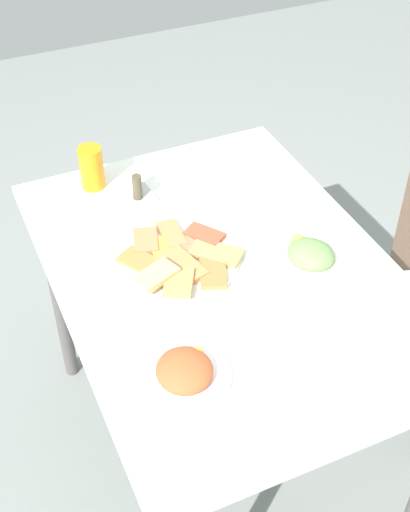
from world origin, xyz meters
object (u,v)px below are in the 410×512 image
(paper_napkin, at_px, (85,224))
(soda_can, at_px, (92,168))
(salad_plate_greens, at_px, (185,372))
(drinking_glass, at_px, (408,299))
(condiment_caddy, at_px, (136,190))
(pide_platter, at_px, (179,258))
(salad_plate_rice, at_px, (310,256))
(spoon, at_px, (91,221))
(fork, at_px, (78,224))
(dining_table, at_px, (223,296))

(paper_napkin, bearing_deg, soda_can, 154.99)
(salad_plate_greens, relative_size, drinking_glass, 1.98)
(drinking_glass, height_order, condiment_caddy, drinking_glass)
(soda_can, xyz_separation_m, drinking_glass, (0.76, 0.49, -0.01))
(salad_plate_greens, bearing_deg, pide_platter, 159.57)
(drinking_glass, distance_m, condiment_caddy, 0.77)
(pide_platter, relative_size, condiment_caddy, 3.24)
(salad_plate_greens, relative_size, salad_plate_rice, 0.96)
(salad_plate_greens, relative_size, spoon, 1.14)
(paper_napkin, bearing_deg, condiment_caddy, 108.30)
(drinking_glass, relative_size, paper_napkin, 0.68)
(salad_plate_greens, xyz_separation_m, spoon, (-0.57, -0.02, -0.01))
(salad_plate_greens, bearing_deg, salad_plate_rice, 116.44)
(soda_can, distance_m, paper_napkin, 0.18)
(salad_plate_rice, distance_m, paper_napkin, 0.59)
(salad_plate_rice, height_order, fork, salad_plate_rice)
(condiment_caddy, bearing_deg, drinking_glass, 31.40)
(salad_plate_greens, height_order, soda_can, soda_can)
(spoon, bearing_deg, dining_table, 12.08)
(salad_plate_greens, xyz_separation_m, drinking_glass, (0.03, 0.52, 0.03))
(salad_plate_greens, bearing_deg, spoon, -177.64)
(salad_plate_greens, xyz_separation_m, soda_can, (-0.73, 0.03, 0.04))
(pide_platter, height_order, salad_plate_rice, salad_plate_rice)
(pide_platter, xyz_separation_m, drinking_glass, (0.37, 0.40, 0.04))
(pide_platter, relative_size, salad_plate_greens, 1.62)
(salad_plate_greens, height_order, fork, salad_plate_greens)
(drinking_glass, relative_size, condiment_caddy, 1.01)
(paper_napkin, relative_size, spoon, 0.84)
(dining_table, relative_size, fork, 6.55)
(dining_table, xyz_separation_m, pide_platter, (-0.07, -0.09, 0.10))
(dining_table, bearing_deg, salad_plate_rice, 72.77)
(salad_plate_greens, distance_m, paper_napkin, 0.58)
(condiment_caddy, bearing_deg, fork, -73.43)
(soda_can, bearing_deg, salad_plate_greens, -2.41)
(paper_napkin, distance_m, spoon, 0.02)
(drinking_glass, height_order, fork, drinking_glass)
(dining_table, relative_size, salad_plate_rice, 5.48)
(paper_napkin, bearing_deg, dining_table, 40.17)
(condiment_caddy, bearing_deg, spoon, -69.58)
(dining_table, distance_m, drinking_glass, 0.45)
(dining_table, distance_m, soda_can, 0.52)
(pide_platter, bearing_deg, drinking_glass, 46.73)
(salad_plate_rice, distance_m, soda_can, 0.65)
(salad_plate_rice, distance_m, spoon, 0.57)
(dining_table, distance_m, condiment_caddy, 0.39)
(salad_plate_rice, height_order, spoon, salad_plate_rice)
(salad_plate_rice, xyz_separation_m, spoon, (-0.37, -0.44, -0.01))
(dining_table, height_order, drinking_glass, drinking_glass)
(drinking_glass, xyz_separation_m, paper_napkin, (-0.61, -0.56, -0.05))
(soda_can, relative_size, condiment_caddy, 1.26)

